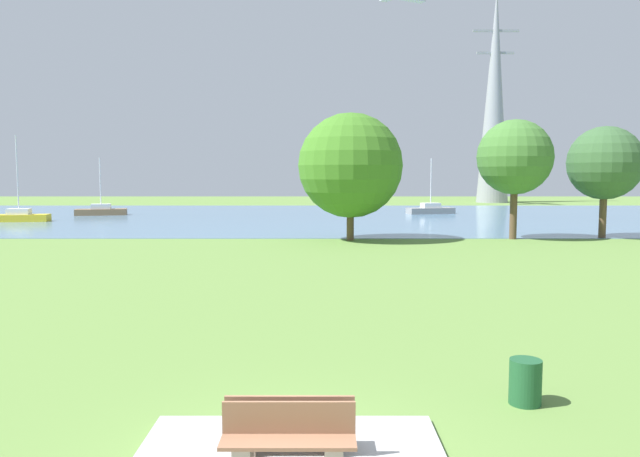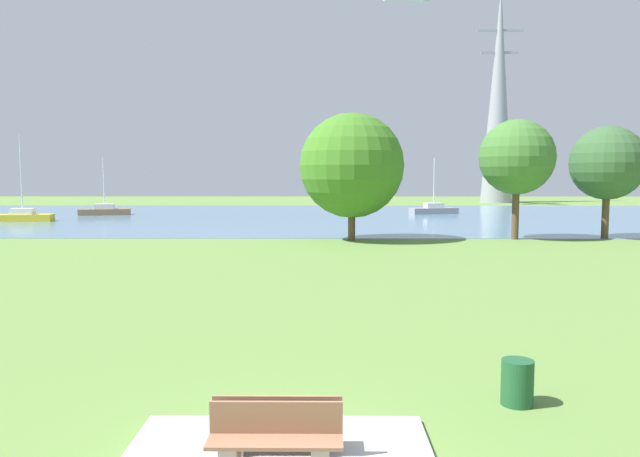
% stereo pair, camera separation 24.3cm
% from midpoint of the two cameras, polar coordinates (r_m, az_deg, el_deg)
% --- Properties ---
extents(ground_plane, '(160.00, 160.00, 0.00)m').
position_cam_midpoint_polar(ground_plane, '(30.40, -1.09, -2.55)').
color(ground_plane, olive).
extents(bench_facing_water, '(1.80, 0.48, 0.89)m').
position_cam_midpoint_polar(bench_facing_water, '(9.14, -3.64, -17.95)').
color(bench_facing_water, tan).
rests_on(bench_facing_water, concrete_pad).
extents(bench_facing_inland, '(1.80, 0.48, 0.89)m').
position_cam_midpoint_polar(bench_facing_inland, '(8.65, -3.87, -19.34)').
color(bench_facing_inland, tan).
rests_on(bench_facing_inland, concrete_pad).
extents(litter_bin, '(0.56, 0.56, 0.80)m').
position_cam_midpoint_polar(litter_bin, '(11.66, 17.86, -13.39)').
color(litter_bin, '#1E512D').
rests_on(litter_bin, ground).
extents(water_surface, '(140.00, 40.00, 0.02)m').
position_cam_midpoint_polar(water_surface, '(58.27, -0.60, 1.13)').
color(water_surface, '#5880A1').
rests_on(water_surface, ground).
extents(sailboat_gray, '(5.03, 2.74, 5.61)m').
position_cam_midpoint_polar(sailboat_gray, '(62.99, 10.04, 1.74)').
color(sailboat_gray, gray).
rests_on(sailboat_gray, water_surface).
extents(sailboat_yellow, '(4.96, 2.13, 7.27)m').
position_cam_midpoint_polar(sailboat_yellow, '(57.88, -26.32, 1.02)').
color(sailboat_yellow, yellow).
rests_on(sailboat_yellow, water_surface).
extents(sailboat_brown, '(5.02, 2.61, 5.62)m').
position_cam_midpoint_polar(sailboat_brown, '(63.74, -19.82, 1.56)').
color(sailboat_brown, brown).
rests_on(sailboat_brown, water_surface).
extents(tree_west_near, '(6.33, 6.33, 7.71)m').
position_cam_midpoint_polar(tree_west_near, '(37.26, 2.59, 5.85)').
color(tree_west_near, brown).
rests_on(tree_west_near, ground).
extents(tree_west_far, '(4.62, 4.62, 7.38)m').
position_cam_midpoint_polar(tree_west_far, '(39.81, 17.40, 6.31)').
color(tree_west_far, brown).
rests_on(tree_west_far, ground).
extents(tree_mid_shore, '(4.60, 4.60, 7.02)m').
position_cam_midpoint_polar(tree_mid_shore, '(42.51, 24.70, 5.52)').
color(tree_mid_shore, brown).
rests_on(tree_mid_shore, ground).
extents(electricity_pylon, '(6.40, 4.40, 29.76)m').
position_cam_midpoint_polar(electricity_pylon, '(91.08, 15.73, 11.75)').
color(electricity_pylon, gray).
rests_on(electricity_pylon, ground).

